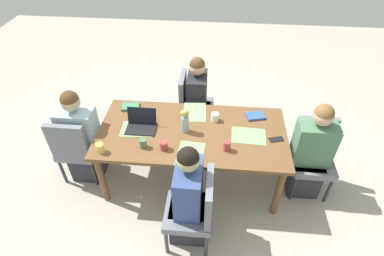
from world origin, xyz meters
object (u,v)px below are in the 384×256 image
at_px(chair_head_left_left_far, 313,152).
at_px(coffee_mug_centre_right, 164,145).
at_px(dining_table, 192,136).
at_px(laptop_head_right_left_mid, 141,125).
at_px(book_blue_cover, 255,116).
at_px(book_red_cover, 131,107).
at_px(person_head_left_left_far, 309,155).
at_px(coffee_mug_near_right, 227,146).
at_px(coffee_mug_near_left, 100,148).
at_px(person_far_left_near, 189,200).
at_px(person_head_right_left_mid, 83,141).
at_px(chair_near_right_near, 192,102).
at_px(phone_black, 276,139).
at_px(person_near_right_near, 197,104).
at_px(chair_far_left_near, 196,208).
at_px(chair_head_right_left_mid, 76,147).
at_px(coffee_mug_centre_left, 143,143).
at_px(flower_vase, 185,120).
at_px(coffee_mug_far_left, 215,117).

xyz_separation_m(chair_head_left_left_far, coffee_mug_centre_right, (1.60, 0.33, 0.28)).
height_order(dining_table, laptop_head_right_left_mid, laptop_head_right_left_mid).
bearing_deg(book_blue_cover, book_red_cover, -16.76).
distance_m(person_head_left_left_far, coffee_mug_near_right, 0.97).
relative_size(coffee_mug_near_right, book_blue_cover, 0.55).
bearing_deg(coffee_mug_near_left, person_far_left_near, 159.02).
height_order(dining_table, chair_head_left_left_far, chair_head_left_left_far).
bearing_deg(chair_head_left_left_far, coffee_mug_near_right, 16.40).
distance_m(person_head_right_left_mid, coffee_mug_near_right, 1.67).
relative_size(chair_near_right_near, phone_black, 6.00).
xyz_separation_m(dining_table, phone_black, (-0.89, 0.05, 0.08)).
relative_size(person_near_right_near, laptop_head_right_left_mid, 3.73).
bearing_deg(chair_far_left_near, chair_head_left_left_far, -145.75).
relative_size(chair_near_right_near, person_near_right_near, 0.75).
bearing_deg(chair_head_right_left_mid, person_near_right_near, -145.04).
height_order(chair_far_left_near, chair_head_left_left_far, same).
distance_m(person_head_right_left_mid, book_blue_cover, 2.00).
xyz_separation_m(person_head_left_left_far, coffee_mug_centre_left, (1.76, 0.25, 0.26)).
height_order(coffee_mug_near_right, phone_black, coffee_mug_near_right).
distance_m(flower_vase, book_red_cover, 0.79).
bearing_deg(person_near_right_near, person_head_right_left_mid, 33.94).
height_order(chair_head_left_left_far, flower_vase, flower_vase).
bearing_deg(person_far_left_near, dining_table, -87.22).
bearing_deg(chair_far_left_near, flower_vase, -77.13).
height_order(chair_near_right_near, coffee_mug_centre_left, chair_near_right_near).
bearing_deg(chair_near_right_near, flower_vase, 90.75).
relative_size(coffee_mug_far_left, book_blue_cover, 0.48).
xyz_separation_m(person_head_right_left_mid, coffee_mug_centre_left, (-0.79, 0.25, 0.26)).
bearing_deg(chair_near_right_near, person_far_left_near, 94.31).
bearing_deg(coffee_mug_far_left, coffee_mug_centre_right, 45.59).
height_order(person_head_right_left_mid, chair_near_right_near, person_head_right_left_mid).
xyz_separation_m(chair_far_left_near, phone_black, (-0.78, -0.75, 0.24)).
bearing_deg(chair_head_right_left_mid, chair_near_right_near, -141.68).
relative_size(chair_near_right_near, coffee_mug_centre_right, 9.29).
height_order(dining_table, flower_vase, flower_vase).
bearing_deg(laptop_head_right_left_mid, flower_vase, 179.17).
bearing_deg(person_head_right_left_mid, coffee_mug_centre_left, 162.56).
bearing_deg(phone_black, chair_head_left_left_far, 175.94).
height_order(coffee_mug_near_left, coffee_mug_near_right, coffee_mug_near_right).
xyz_separation_m(chair_near_right_near, phone_black, (-0.98, 0.91, 0.24)).
distance_m(person_head_right_left_mid, laptop_head_right_left_mid, 0.75).
xyz_separation_m(person_near_right_near, book_red_cover, (0.76, 0.44, 0.22)).
height_order(chair_near_right_near, book_red_cover, chair_near_right_near).
bearing_deg(flower_vase, coffee_mug_near_right, 150.63).
relative_size(person_far_left_near, coffee_mug_centre_right, 12.34).
height_order(person_far_left_near, laptop_head_right_left_mid, person_far_left_near).
xyz_separation_m(person_near_right_near, coffee_mug_centre_left, (0.46, 1.09, 0.26)).
height_order(chair_head_left_left_far, coffee_mug_centre_right, chair_head_left_left_far).
relative_size(dining_table, chair_near_right_near, 2.26).
relative_size(person_far_left_near, person_head_left_left_far, 1.00).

